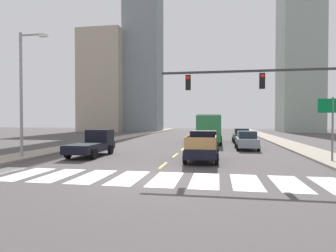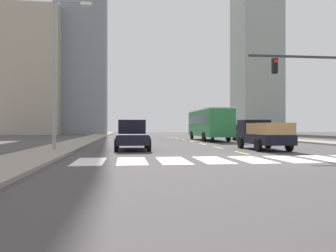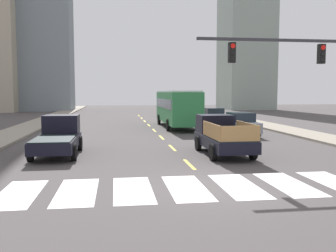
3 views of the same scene
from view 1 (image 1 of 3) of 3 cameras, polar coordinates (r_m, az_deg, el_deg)
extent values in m
plane|color=#484343|center=(13.78, -4.17, -10.30)|extent=(160.00, 160.00, 0.00)
cube|color=gray|center=(32.13, 23.70, -3.66)|extent=(2.87, 110.00, 0.15)
cube|color=gray|center=(34.30, -14.67, -3.29)|extent=(2.87, 110.00, 0.15)
cube|color=white|center=(16.46, -26.25, -8.51)|extent=(1.27, 3.48, 0.01)
cube|color=white|center=(15.48, -20.79, -9.08)|extent=(1.27, 3.48, 0.01)
cube|color=white|center=(14.66, -14.63, -9.62)|extent=(1.27, 3.48, 0.01)
cube|color=white|center=(14.02, -7.80, -10.09)|extent=(1.27, 3.48, 0.01)
cube|color=white|center=(13.59, -0.42, -10.44)|extent=(1.27, 3.48, 0.01)
cube|color=white|center=(13.39, 7.33, -10.63)|extent=(1.27, 3.48, 0.01)
cube|color=white|center=(13.43, 15.17, -10.62)|extent=(1.27, 3.48, 0.01)
cube|color=white|center=(13.72, 22.81, -10.43)|extent=(1.27, 3.48, 0.01)
cube|color=white|center=(14.22, 30.02, -10.08)|extent=(1.27, 3.48, 0.01)
cube|color=yellow|center=(17.62, -0.98, -7.75)|extent=(0.16, 2.40, 0.01)
cube|color=yellow|center=(22.50, 1.44, -5.79)|extent=(0.16, 2.40, 0.01)
cube|color=yellow|center=(27.43, 2.98, -4.53)|extent=(0.16, 2.40, 0.01)
cube|color=yellow|center=(32.38, 4.05, -3.65)|extent=(0.16, 2.40, 0.01)
cube|color=yellow|center=(37.34, 4.83, -3.00)|extent=(0.16, 2.40, 0.01)
cube|color=yellow|center=(42.31, 5.43, -2.50)|extent=(0.16, 2.40, 0.01)
cube|color=yellow|center=(47.29, 5.90, -2.11)|extent=(0.16, 2.40, 0.01)
cube|color=yellow|center=(52.27, 6.28, -1.79)|extent=(0.16, 2.40, 0.01)
cube|color=black|center=(19.47, 6.77, -4.89)|extent=(1.96, 5.20, 0.56)
cube|color=black|center=(21.09, 7.03, -2.29)|extent=(1.84, 1.60, 1.00)
cube|color=#19232D|center=(21.52, 7.09, -1.74)|extent=(1.72, 0.08, 0.56)
cube|color=black|center=(18.49, 6.61, -4.25)|extent=(1.84, 3.30, 0.06)
cylinder|color=black|center=(21.12, 4.34, -5.17)|extent=(0.22, 0.80, 0.80)
cylinder|color=black|center=(21.02, 9.68, -5.21)|extent=(0.22, 0.80, 0.80)
cylinder|color=black|center=(18.04, 3.37, -6.27)|extent=(0.22, 0.80, 0.80)
cylinder|color=black|center=(17.92, 9.64, -6.33)|extent=(0.22, 0.80, 0.80)
cube|color=#9D7442|center=(18.53, 3.83, -3.05)|extent=(0.06, 3.17, 0.70)
cube|color=#9D7442|center=(18.43, 9.42, -3.09)|extent=(0.06, 3.17, 0.70)
cube|color=#9D7442|center=(16.88, 6.31, -3.48)|extent=(1.80, 0.06, 0.70)
cube|color=black|center=(22.49, -15.04, -4.10)|extent=(1.96, 5.20, 0.56)
cube|color=black|center=(23.98, -13.34, -1.89)|extent=(1.84, 1.60, 1.00)
cube|color=#19232D|center=(24.37, -12.93, -1.42)|extent=(1.72, 0.08, 0.56)
cube|color=black|center=(21.61, -16.11, -3.50)|extent=(1.84, 3.30, 0.06)
cylinder|color=black|center=(24.33, -15.58, -4.36)|extent=(0.22, 0.80, 0.80)
cylinder|color=black|center=(23.56, -11.26, -4.53)|extent=(0.22, 0.80, 0.80)
cylinder|color=black|center=(21.57, -19.16, -5.10)|extent=(0.22, 0.80, 0.80)
cylinder|color=black|center=(20.70, -14.40, -5.34)|extent=(0.22, 0.80, 0.80)
cube|color=#2C7C41|center=(34.42, 8.30, -0.29)|extent=(2.50, 10.80, 2.70)
cube|color=#19232D|center=(34.41, 8.30, 0.30)|extent=(2.52, 9.94, 0.80)
cube|color=silver|center=(34.41, 8.30, 2.06)|extent=(2.40, 10.37, 0.12)
cylinder|color=black|center=(37.87, 6.54, -2.19)|extent=(0.22, 1.00, 1.00)
cylinder|color=black|center=(37.81, 10.33, -2.21)|extent=(0.22, 1.00, 1.00)
cylinder|color=black|center=(31.58, 5.87, -2.87)|extent=(0.22, 1.00, 1.00)
cylinder|color=black|center=(31.50, 10.41, -2.89)|extent=(0.22, 1.00, 1.00)
cube|color=#224C2F|center=(35.76, 14.26, -2.10)|extent=(1.80, 4.40, 0.76)
cube|color=#1E2833|center=(35.58, 14.28, -0.99)|extent=(1.58, 2.11, 0.64)
cylinder|color=black|center=(37.09, 12.71, -2.56)|extent=(0.22, 0.64, 0.64)
cylinder|color=black|center=(37.22, 15.48, -2.56)|extent=(0.22, 0.64, 0.64)
cylinder|color=black|center=(34.37, 12.93, -2.86)|extent=(0.22, 0.64, 0.64)
cylinder|color=black|center=(34.51, 15.92, -2.86)|extent=(0.22, 0.64, 0.64)
cube|color=gray|center=(27.64, 15.27, -3.07)|extent=(1.80, 4.40, 0.76)
cube|color=#1E2833|center=(27.45, 15.31, -1.64)|extent=(1.58, 2.11, 0.64)
cylinder|color=black|center=(28.96, 13.24, -3.62)|extent=(0.22, 0.64, 0.64)
cylinder|color=black|center=(29.12, 16.78, -3.62)|extent=(0.22, 0.64, 0.64)
cylinder|color=black|center=(26.25, 13.59, -4.12)|extent=(0.22, 0.64, 0.64)
cylinder|color=black|center=(26.43, 17.49, -4.11)|extent=(0.22, 0.64, 0.64)
cube|color=#2D2D33|center=(16.54, 16.38, 10.39)|extent=(10.01, 0.12, 0.12)
cube|color=black|center=(16.52, 18.11, 8.46)|extent=(0.28, 0.24, 0.84)
cylinder|color=red|center=(16.43, 18.18, 9.42)|extent=(0.20, 0.04, 0.20)
cylinder|color=black|center=(16.39, 18.17, 8.52)|extent=(0.20, 0.04, 0.20)
cylinder|color=black|center=(16.36, 18.17, 7.62)|extent=(0.20, 0.04, 0.20)
cube|color=black|center=(16.44, 4.00, 8.55)|extent=(0.28, 0.24, 0.84)
cylinder|color=red|center=(16.35, 3.96, 9.52)|extent=(0.20, 0.04, 0.20)
cylinder|color=black|center=(16.31, 3.96, 8.61)|extent=(0.20, 0.04, 0.20)
cylinder|color=black|center=(16.28, 3.95, 7.71)|extent=(0.20, 0.04, 0.20)
cylinder|color=slate|center=(21.03, 29.75, -0.71)|extent=(0.12, 0.12, 4.20)
cube|color=#056A32|center=(21.00, 29.68, 3.52)|extent=(1.70, 0.06, 0.90)
cylinder|color=gray|center=(23.37, -27.02, 5.38)|extent=(0.20, 0.20, 9.00)
cube|color=gray|center=(23.57, -25.31, 15.98)|extent=(1.80, 0.10, 0.10)
cube|color=silver|center=(23.06, -23.40, 16.08)|extent=(0.60, 0.28, 0.16)
cube|color=gray|center=(75.90, -4.92, 22.08)|extent=(8.51, 7.83, 59.54)
cube|color=gray|center=(73.35, 24.55, 12.63)|extent=(8.49, 10.23, 34.77)
cube|color=#A79B86|center=(72.32, -12.46, 8.51)|extent=(10.37, 9.41, 23.92)
camera|label=2|loc=(10.10, -91.12, -7.23)|focal=36.81mm
camera|label=3|loc=(6.63, -71.51, 4.30)|focal=39.92mm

